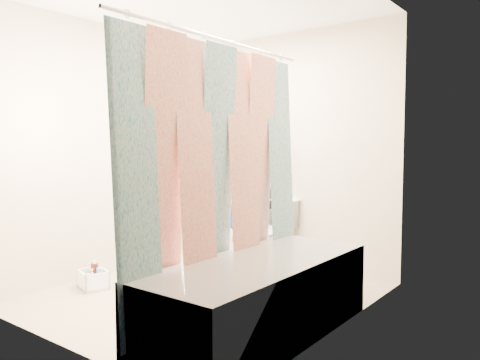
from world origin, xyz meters
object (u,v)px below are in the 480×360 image
Objects in this scene: toilet at (268,234)px; cleaning_caddy at (93,280)px; plumber at (245,190)px; bathtub at (259,296)px.

cleaning_caddy is at bearing -125.22° from toilet.
toilet is 0.51m from plumber.
bathtub reaches higher than cleaning_caddy.
plumber is 5.17× the size of cleaning_caddy.
plumber is at bearing 77.55° from cleaning_caddy.
bathtub is 1.75m from cleaning_caddy.
cleaning_caddy is at bearing -42.09° from plumber.
bathtub is 1.68m from plumber.
toilet is 1.70m from cleaning_caddy.
toilet is at bearing 123.32° from plumber.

